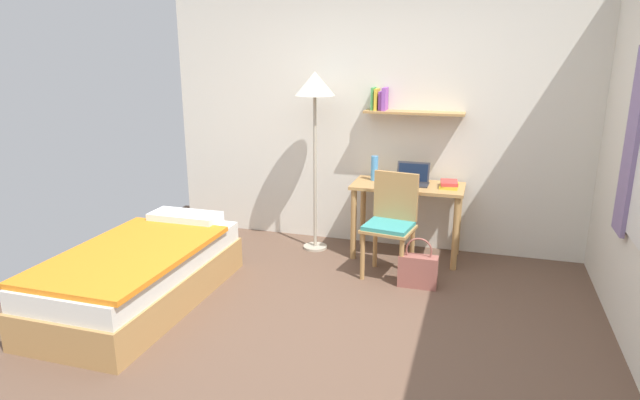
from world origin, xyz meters
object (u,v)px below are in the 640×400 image
bed (141,274)px  handbag (418,270)px  standing_lamp (315,95)px  laptop (412,178)px  desk (407,199)px  water_bottle (374,168)px  desk_chair (391,220)px  book_stack (449,184)px

bed → handbag: size_ratio=4.19×
standing_lamp → laptop: size_ratio=5.62×
desk → laptop: 0.20m
desk → handbag: bearing=-73.3°
desk → water_bottle: (-0.35, 0.08, 0.26)m
water_bottle → desk: bearing=-12.8°
bed → standing_lamp: standing_lamp is taller
bed → water_bottle: (1.52, 1.69, 0.60)m
desk_chair → laptop: laptop is taller
standing_lamp → handbag: 1.89m
desk_chair → bed: bearing=-147.7°
laptop → handbag: size_ratio=0.71×
book_stack → bed: bearing=-144.3°
standing_lamp → bed: bearing=-121.6°
desk → standing_lamp: standing_lamp is taller
bed → desk_chair: 2.14m
desk → book_stack: bearing=0.5°
water_bottle → handbag: size_ratio=0.55×
desk_chair → laptop: bearing=78.4°
laptop → water_bottle: water_bottle is taller
book_stack → water_bottle: bearing=174.0°
bed → water_bottle: 2.36m
desk → desk_chair: bearing=-98.8°
desk → book_stack: size_ratio=4.47×
desk_chair → handbag: 0.49m
standing_lamp → handbag: (1.11, -0.63, -1.39)m
desk_chair → standing_lamp: bearing=153.0°
bed → laptop: bearing=41.0°
desk → laptop: size_ratio=3.34×
bed → book_stack: bearing=35.7°
desk → water_bottle: size_ratio=4.35×
laptop → water_bottle: size_ratio=1.30×
bed → standing_lamp: 2.25m
bed → book_stack: book_stack is taller
desk_chair → standing_lamp: size_ratio=0.52×
desk_chair → book_stack: desk_chair is taller
laptop → handbag: 0.97m
handbag → desk_chair: bearing=144.2°
standing_lamp → book_stack: bearing=2.4°
bed → handbag: bearing=24.3°
desk_chair → standing_lamp: standing_lamp is taller
desk → water_bottle: 0.44m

